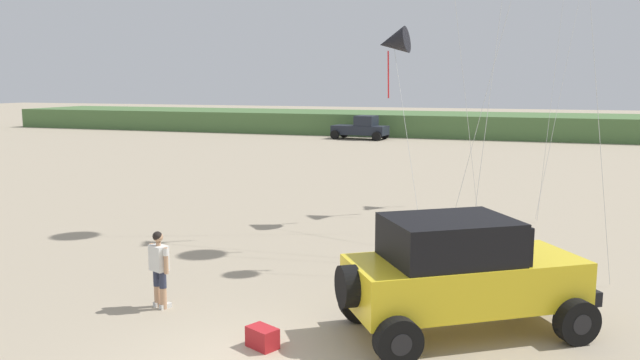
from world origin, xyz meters
name	(u,v)px	position (x,y,z in m)	size (l,w,h in m)	color
dune_ridge	(456,124)	(-2.38, 49.44, 0.96)	(90.00, 9.56, 1.93)	#4C703D
jeep	(462,272)	(3.41, 2.64, 1.20)	(4.94, 4.37, 2.26)	yellow
person_watching	(159,265)	(-2.79, 1.96, 0.94)	(0.58, 0.42, 1.67)	tan
cooler_box	(262,338)	(0.11, 0.77, 0.19)	(0.56, 0.36, 0.38)	#B21E23
distant_pickup	(361,128)	(-9.35, 42.38, 0.94)	(4.76, 2.77, 1.98)	#1E232D
kite_red_delta	(393,42)	(-0.10, 12.20, 6.08)	(2.48, 4.77, 6.71)	black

